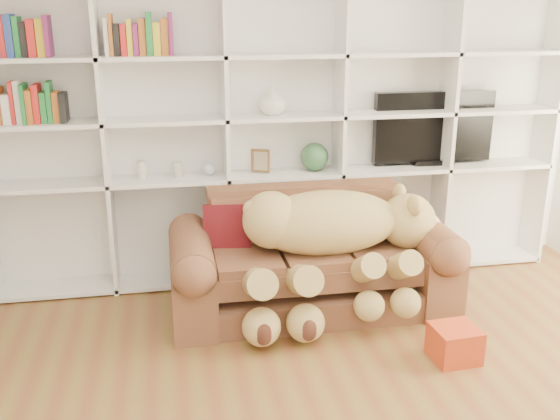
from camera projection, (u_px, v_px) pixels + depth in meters
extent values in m
cube|color=silver|center=(279.00, 106.00, 4.88)|extent=(5.00, 0.02, 2.70)
cube|color=white|center=(280.00, 126.00, 4.90)|extent=(4.40, 0.03, 2.40)
cube|color=white|center=(105.00, 136.00, 4.52)|extent=(0.03, 0.35, 2.40)
cube|color=white|center=(226.00, 131.00, 4.67)|extent=(0.03, 0.35, 2.40)
cube|color=white|center=(339.00, 127.00, 4.82)|extent=(0.03, 0.35, 2.40)
cube|color=white|center=(445.00, 124.00, 4.98)|extent=(0.03, 0.35, 2.40)
cube|color=white|center=(545.00, 120.00, 5.13)|extent=(0.03, 0.35, 2.40)
cube|color=white|center=(283.00, 270.00, 5.11)|extent=(4.40, 0.35, 0.03)
cube|color=white|center=(283.00, 174.00, 4.86)|extent=(4.40, 0.35, 0.03)
cube|color=white|center=(283.00, 116.00, 4.72)|extent=(4.40, 0.35, 0.03)
cube|color=white|center=(283.00, 55.00, 4.57)|extent=(4.40, 0.35, 0.03)
cube|color=brown|center=(312.00, 295.00, 4.52)|extent=(1.91, 0.77, 0.20)
cube|color=brown|center=(313.00, 258.00, 4.41)|extent=(1.42, 0.64, 0.27)
cube|color=brown|center=(302.00, 216.00, 4.69)|extent=(1.42, 0.18, 0.50)
cube|color=brown|center=(193.00, 285.00, 4.33)|extent=(0.29, 0.86, 0.50)
cube|color=brown|center=(424.00, 267.00, 4.62)|extent=(0.29, 0.86, 0.50)
cylinder|color=brown|center=(191.00, 252.00, 4.25)|extent=(0.29, 0.82, 0.29)
cylinder|color=brown|center=(426.00, 236.00, 4.55)|extent=(0.29, 0.82, 0.29)
ellipsoid|color=tan|center=(327.00, 222.00, 4.32)|extent=(1.04, 0.50, 0.45)
sphere|color=tan|center=(271.00, 220.00, 4.24)|extent=(0.39, 0.39, 0.39)
sphere|color=tan|center=(408.00, 221.00, 4.43)|extent=(0.39, 0.39, 0.39)
sphere|color=#DBB590|center=(427.00, 227.00, 4.47)|extent=(0.20, 0.20, 0.20)
sphere|color=#442318|center=(437.00, 227.00, 4.49)|extent=(0.06, 0.06, 0.06)
ellipsoid|color=tan|center=(414.00, 205.00, 4.25)|extent=(0.09, 0.15, 0.15)
ellipsoid|color=tan|center=(400.00, 194.00, 4.50)|extent=(0.09, 0.15, 0.15)
sphere|color=tan|center=(253.00, 210.00, 4.19)|extent=(0.13, 0.13, 0.13)
cylinder|color=tan|center=(364.00, 270.00, 4.15)|extent=(0.17, 0.48, 0.35)
cylinder|color=tan|center=(399.00, 267.00, 4.19)|extent=(0.17, 0.48, 0.35)
cylinder|color=tan|center=(257.00, 283.00, 4.03)|extent=(0.20, 0.55, 0.41)
cylinder|color=tan|center=(300.00, 279.00, 4.08)|extent=(0.20, 0.55, 0.41)
sphere|color=tan|center=(370.00, 307.00, 4.07)|extent=(0.21, 0.21, 0.21)
sphere|color=tan|center=(406.00, 303.00, 4.11)|extent=(0.21, 0.21, 0.21)
sphere|color=tan|center=(261.00, 326.00, 3.97)|extent=(0.25, 0.25, 0.25)
sphere|color=tan|center=(305.00, 322.00, 4.02)|extent=(0.25, 0.25, 0.25)
cube|color=#59120F|center=(227.00, 228.00, 4.43)|extent=(0.36, 0.23, 0.35)
cube|color=#C23D19|center=(454.00, 343.00, 3.86)|extent=(0.29, 0.27, 0.22)
cube|color=black|center=(433.00, 127.00, 5.02)|extent=(0.99, 0.08, 0.57)
cube|color=black|center=(431.00, 161.00, 5.11)|extent=(0.33, 0.18, 0.04)
cube|color=brown|center=(260.00, 161.00, 4.79)|extent=(0.14, 0.08, 0.18)
sphere|color=#315F38|center=(314.00, 157.00, 4.86)|extent=(0.22, 0.22, 0.22)
cylinder|color=beige|center=(142.00, 170.00, 4.64)|extent=(0.08, 0.08, 0.14)
cylinder|color=beige|center=(178.00, 170.00, 4.69)|extent=(0.09, 0.09, 0.11)
sphere|color=silver|center=(209.00, 169.00, 4.74)|extent=(0.10, 0.10, 0.10)
imported|color=silver|center=(272.00, 101.00, 4.66)|extent=(0.21, 0.21, 0.21)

